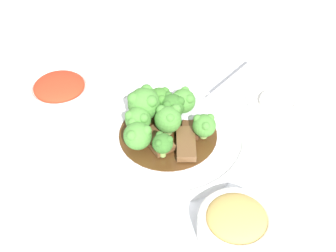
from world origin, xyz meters
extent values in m
plane|color=silver|center=(0.00, 0.00, 0.00)|extent=(4.00, 4.00, 0.00)
cylinder|color=white|center=(0.00, 0.00, 0.01)|extent=(0.27, 0.27, 0.01)
torus|color=white|center=(0.00, 0.00, 0.01)|extent=(0.27, 0.27, 0.01)
cylinder|color=#4C2D14|center=(0.00, 0.00, 0.01)|extent=(0.17, 0.17, 0.00)
cube|color=brown|center=(-0.02, 0.04, 0.02)|extent=(0.05, 0.08, 0.01)
cube|color=brown|center=(0.02, 0.02, 0.02)|extent=(0.05, 0.07, 0.01)
cube|color=#56331E|center=(-0.04, 0.00, 0.02)|extent=(0.05, 0.06, 0.01)
cylinder|color=#8EB756|center=(0.05, -0.01, 0.03)|extent=(0.01, 0.01, 0.02)
sphere|color=#4C8E38|center=(0.05, -0.01, 0.05)|extent=(0.04, 0.04, 0.04)
sphere|color=#4C8E38|center=(0.06, -0.01, 0.06)|extent=(0.02, 0.02, 0.02)
sphere|color=#4C8E38|center=(0.04, 0.00, 0.06)|extent=(0.02, 0.02, 0.02)
sphere|color=#4C8E38|center=(0.04, -0.02, 0.06)|extent=(0.02, 0.02, 0.02)
cylinder|color=#7FA84C|center=(-0.02, -0.03, 0.03)|extent=(0.01, 0.01, 0.01)
sphere|color=#387028|center=(-0.02, -0.03, 0.05)|extent=(0.04, 0.04, 0.04)
sphere|color=#387028|center=(-0.01, -0.02, 0.06)|extent=(0.02, 0.02, 0.02)
sphere|color=#387028|center=(-0.03, -0.03, 0.06)|extent=(0.02, 0.02, 0.02)
sphere|color=#387028|center=(-0.01, -0.04, 0.06)|extent=(0.02, 0.02, 0.02)
cylinder|color=#7FA84C|center=(0.00, 0.00, 0.03)|extent=(0.02, 0.02, 0.01)
sphere|color=#4C8E38|center=(0.00, 0.00, 0.05)|extent=(0.05, 0.05, 0.05)
sphere|color=#4C8E38|center=(0.00, 0.01, 0.06)|extent=(0.02, 0.02, 0.02)
sphere|color=#4C8E38|center=(-0.02, -0.01, 0.06)|extent=(0.02, 0.02, 0.02)
sphere|color=#4C8E38|center=(0.01, -0.01, 0.06)|extent=(0.02, 0.02, 0.02)
cylinder|color=#8EB756|center=(-0.04, -0.04, 0.03)|extent=(0.01, 0.01, 0.01)
sphere|color=#4C8E38|center=(-0.04, -0.04, 0.05)|extent=(0.04, 0.04, 0.04)
sphere|color=#4C8E38|center=(-0.05, -0.03, 0.06)|extent=(0.02, 0.02, 0.02)
sphere|color=#4C8E38|center=(-0.05, -0.05, 0.06)|extent=(0.02, 0.02, 0.02)
sphere|color=#4C8E38|center=(-0.03, -0.04, 0.06)|extent=(0.02, 0.02, 0.02)
cylinder|color=#8EB756|center=(0.06, 0.02, 0.02)|extent=(0.02, 0.02, 0.01)
sphere|color=#4C8E38|center=(0.06, 0.02, 0.04)|extent=(0.05, 0.05, 0.05)
sphere|color=#4C8E38|center=(0.04, 0.02, 0.06)|extent=(0.02, 0.02, 0.02)
sphere|color=#4C8E38|center=(0.06, 0.00, 0.06)|extent=(0.02, 0.02, 0.02)
sphere|color=#4C8E38|center=(0.07, 0.03, 0.06)|extent=(0.02, 0.02, 0.02)
cylinder|color=#8EB756|center=(-0.05, 0.03, 0.02)|extent=(0.01, 0.01, 0.01)
sphere|color=#4C8E38|center=(-0.05, 0.03, 0.04)|extent=(0.04, 0.04, 0.04)
sphere|color=#4C8E38|center=(-0.07, 0.02, 0.05)|extent=(0.01, 0.01, 0.01)
sphere|color=#4C8E38|center=(-0.05, 0.02, 0.05)|extent=(0.01, 0.01, 0.01)
sphere|color=#4C8E38|center=(-0.05, 0.04, 0.05)|extent=(0.01, 0.01, 0.01)
cylinder|color=#7FA84C|center=(0.03, -0.04, 0.03)|extent=(0.02, 0.02, 0.02)
sphere|color=#4C8E38|center=(0.03, -0.04, 0.06)|extent=(0.06, 0.06, 0.06)
sphere|color=#4C8E38|center=(0.02, -0.06, 0.07)|extent=(0.02, 0.02, 0.02)
sphere|color=#4C8E38|center=(0.05, -0.04, 0.07)|extent=(0.02, 0.02, 0.02)
sphere|color=#4C8E38|center=(0.02, -0.03, 0.07)|extent=(0.02, 0.02, 0.02)
cylinder|color=#8EB756|center=(0.02, 0.05, 0.03)|extent=(0.01, 0.01, 0.02)
sphere|color=#387028|center=(0.02, 0.05, 0.05)|extent=(0.03, 0.03, 0.03)
sphere|color=#387028|center=(0.02, 0.04, 0.06)|extent=(0.01, 0.01, 0.01)
sphere|color=#387028|center=(0.03, 0.05, 0.06)|extent=(0.01, 0.01, 0.01)
sphere|color=#387028|center=(0.01, 0.05, 0.06)|extent=(0.01, 0.01, 0.01)
cylinder|color=#8EB756|center=(0.00, -0.05, 0.03)|extent=(0.01, 0.01, 0.01)
sphere|color=#427F2D|center=(0.00, -0.05, 0.05)|extent=(0.05, 0.05, 0.05)
sphere|color=#427F2D|center=(0.01, -0.06, 0.06)|extent=(0.02, 0.02, 0.02)
sphere|color=#427F2D|center=(0.00, -0.04, 0.06)|extent=(0.02, 0.02, 0.02)
sphere|color=#427F2D|center=(-0.01, -0.06, 0.06)|extent=(0.02, 0.02, 0.02)
ellipsoid|color=silver|center=(-0.06, -0.04, 0.03)|extent=(0.09, 0.08, 0.01)
cylinder|color=silver|center=(-0.15, -0.10, 0.02)|extent=(0.14, 0.10, 0.01)
cylinder|color=white|center=(0.16, -0.15, 0.00)|extent=(0.07, 0.07, 0.01)
cylinder|color=white|center=(0.16, -0.15, 0.02)|extent=(0.12, 0.12, 0.04)
torus|color=white|center=(0.16, -0.15, 0.04)|extent=(0.12, 0.12, 0.01)
ellipsoid|color=red|center=(0.16, -0.15, 0.04)|extent=(0.09, 0.09, 0.02)
cylinder|color=white|center=(-0.04, 0.21, 0.00)|extent=(0.06, 0.06, 0.01)
cylinder|color=white|center=(-0.04, 0.21, 0.02)|extent=(0.11, 0.11, 0.04)
torus|color=white|center=(-0.04, 0.21, 0.04)|extent=(0.11, 0.11, 0.01)
ellipsoid|color=tan|center=(-0.04, 0.21, 0.04)|extent=(0.08, 0.08, 0.03)
cylinder|color=white|center=(-0.22, -0.03, 0.01)|extent=(0.07, 0.07, 0.01)
torus|color=white|center=(-0.22, -0.03, 0.01)|extent=(0.07, 0.07, 0.01)
cube|color=silver|center=(-0.24, -0.04, 0.00)|extent=(0.16, 0.12, 0.01)
camera|label=1|loc=(0.15, 0.54, 0.58)|focal=50.00mm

